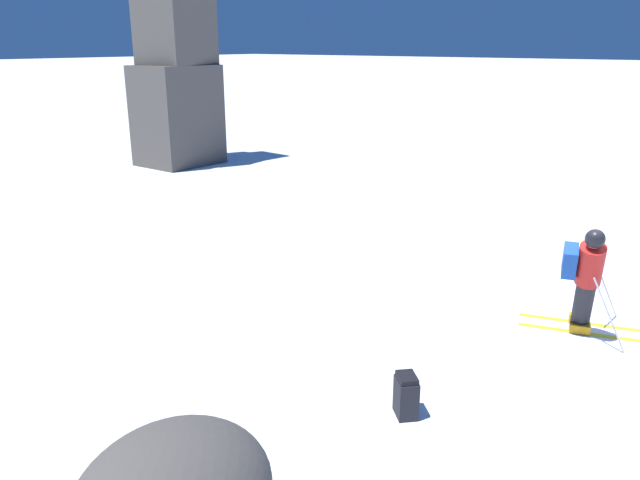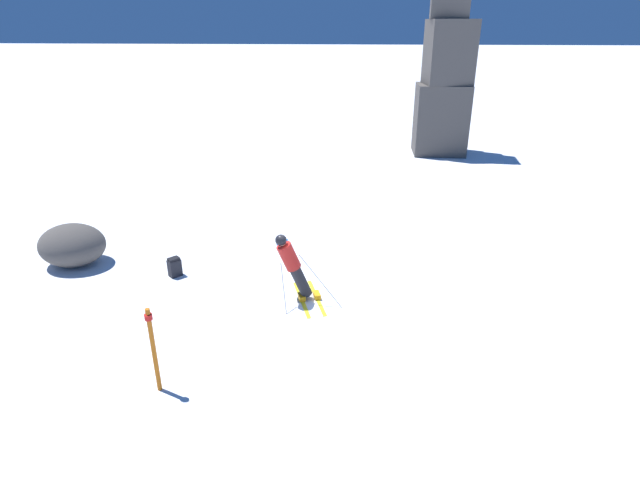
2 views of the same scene
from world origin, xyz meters
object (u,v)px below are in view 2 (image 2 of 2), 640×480
spare_backpack (175,267)px  trail_marker (153,346)px  rock_pillar (446,70)px  exposed_boulder_1 (72,245)px  skier (292,264)px

spare_backpack → trail_marker: size_ratio=0.31×
trail_marker → rock_pillar: bearing=68.2°
trail_marker → exposed_boulder_1: bearing=131.4°
skier → trail_marker: (-1.93, -3.24, -0.03)m
skier → exposed_boulder_1: skier is taller
rock_pillar → spare_backpack: rock_pillar is taller
spare_backpack → rock_pillar: bearing=-167.8°
spare_backpack → exposed_boulder_1: exposed_boulder_1 is taller
rock_pillar → trail_marker: rock_pillar is taller
rock_pillar → exposed_boulder_1: (-11.25, -13.29, -3.34)m
spare_backpack → exposed_boulder_1: bearing=-55.1°
skier → exposed_boulder_1: (-6.00, 1.39, -0.38)m
skier → exposed_boulder_1: size_ratio=1.01×
trail_marker → skier: bearing=59.2°
spare_backpack → trail_marker: (1.20, -4.19, 0.66)m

